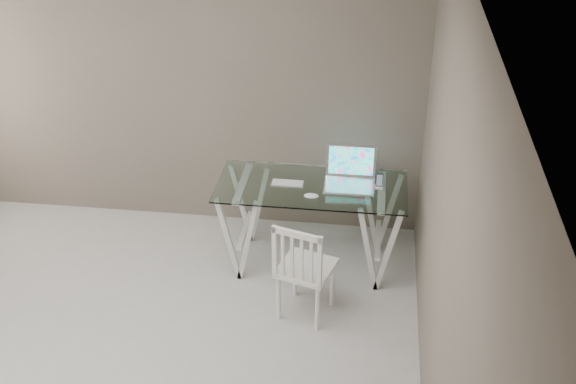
% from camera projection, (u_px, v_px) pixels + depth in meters
% --- Properties ---
extents(room, '(4.50, 4.52, 2.71)m').
position_uv_depth(room, '(70.00, 162.00, 3.95)').
color(room, '#ADABA6').
rests_on(room, ground).
extents(desk, '(1.50, 0.70, 0.75)m').
position_uv_depth(desk, '(311.00, 224.00, 5.87)').
color(desk, silver).
rests_on(desk, ground).
extents(chair, '(0.47, 0.47, 0.84)m').
position_uv_depth(chair, '(303.00, 267.00, 5.23)').
color(chair, white).
rests_on(chair, ground).
extents(laptop, '(0.39, 0.34, 0.28)m').
position_uv_depth(laptop, '(350.00, 175.00, 5.70)').
color(laptop, silver).
rests_on(laptop, desk).
extents(keyboard, '(0.26, 0.11, 0.01)m').
position_uv_depth(keyboard, '(287.00, 183.00, 5.71)').
color(keyboard, silver).
rests_on(keyboard, desk).
extents(mouse, '(0.11, 0.07, 0.04)m').
position_uv_depth(mouse, '(311.00, 196.00, 5.51)').
color(mouse, white).
rests_on(mouse, desk).
extents(phone_dock, '(0.06, 0.06, 0.12)m').
position_uv_depth(phone_dock, '(379.00, 184.00, 5.64)').
color(phone_dock, white).
rests_on(phone_dock, desk).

